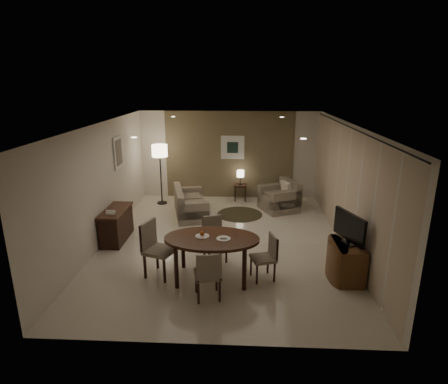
# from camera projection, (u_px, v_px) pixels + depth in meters

# --- Properties ---
(room_shell) EXTENTS (5.50, 7.00, 2.70)m
(room_shell) POSITION_uv_depth(u_px,v_px,m) (224.00, 181.00, 8.66)
(room_shell) COLOR beige
(room_shell) RESTS_ON ground
(taupe_accent) EXTENTS (3.96, 0.03, 2.70)m
(taupe_accent) POSITION_uv_depth(u_px,v_px,m) (229.00, 155.00, 11.60)
(taupe_accent) COLOR #736648
(taupe_accent) RESTS_ON wall_back
(curtain_wall) EXTENTS (0.08, 6.70, 2.58)m
(curtain_wall) POSITION_uv_depth(u_px,v_px,m) (346.00, 189.00, 8.15)
(curtain_wall) COLOR beige
(curtain_wall) RESTS_ON wall_right
(curtain_rod) EXTENTS (0.03, 6.80, 0.03)m
(curtain_rod) POSITION_uv_depth(u_px,v_px,m) (352.00, 128.00, 7.77)
(curtain_rod) COLOR black
(curtain_rod) RESTS_ON wall_right
(art_back_frame) EXTENTS (0.72, 0.03, 0.72)m
(art_back_frame) POSITION_uv_depth(u_px,v_px,m) (233.00, 147.00, 11.50)
(art_back_frame) COLOR silver
(art_back_frame) RESTS_ON wall_back
(art_back_canvas) EXTENTS (0.34, 0.01, 0.34)m
(art_back_canvas) POSITION_uv_depth(u_px,v_px,m) (233.00, 148.00, 11.49)
(art_back_canvas) COLOR black
(art_back_canvas) RESTS_ON wall_back
(art_left_frame) EXTENTS (0.03, 0.60, 0.80)m
(art_left_frame) POSITION_uv_depth(u_px,v_px,m) (118.00, 152.00, 9.41)
(art_left_frame) COLOR silver
(art_left_frame) RESTS_ON wall_left
(art_left_canvas) EXTENTS (0.01, 0.46, 0.64)m
(art_left_canvas) POSITION_uv_depth(u_px,v_px,m) (119.00, 152.00, 9.41)
(art_left_canvas) COLOR gray
(art_left_canvas) RESTS_ON wall_left
(downlight_nl) EXTENTS (0.10, 0.10, 0.01)m
(downlight_nl) POSITION_uv_depth(u_px,v_px,m) (134.00, 137.00, 6.23)
(downlight_nl) COLOR white
(downlight_nl) RESTS_ON ceiling
(downlight_nr) EXTENTS (0.10, 0.10, 0.01)m
(downlight_nr) POSITION_uv_depth(u_px,v_px,m) (303.00, 139.00, 6.10)
(downlight_nr) COLOR white
(downlight_nr) RESTS_ON ceiling
(downlight_fl) EXTENTS (0.10, 0.10, 0.01)m
(downlight_fl) POSITION_uv_depth(u_px,v_px,m) (173.00, 117.00, 9.67)
(downlight_fl) COLOR white
(downlight_fl) RESTS_ON ceiling
(downlight_fr) EXTENTS (0.10, 0.10, 0.01)m
(downlight_fr) POSITION_uv_depth(u_px,v_px,m) (282.00, 117.00, 9.54)
(downlight_fr) COLOR white
(downlight_fr) RESTS_ON ceiling
(console_desk) EXTENTS (0.48, 1.20, 0.75)m
(console_desk) POSITION_uv_depth(u_px,v_px,m) (117.00, 225.00, 8.68)
(console_desk) COLOR #452316
(console_desk) RESTS_ON floor
(telephone) EXTENTS (0.20, 0.14, 0.09)m
(telephone) POSITION_uv_depth(u_px,v_px,m) (111.00, 212.00, 8.27)
(telephone) COLOR white
(telephone) RESTS_ON console_desk
(tv_cabinet) EXTENTS (0.48, 0.90, 0.70)m
(tv_cabinet) POSITION_uv_depth(u_px,v_px,m) (347.00, 261.00, 7.01)
(tv_cabinet) COLOR brown
(tv_cabinet) RESTS_ON floor
(flat_tv) EXTENTS (0.36, 0.85, 0.60)m
(flat_tv) POSITION_uv_depth(u_px,v_px,m) (349.00, 228.00, 6.82)
(flat_tv) COLOR black
(flat_tv) RESTS_ON tv_cabinet
(dining_table) EXTENTS (1.76, 1.10, 0.82)m
(dining_table) POSITION_uv_depth(u_px,v_px,m) (212.00, 258.00, 6.98)
(dining_table) COLOR #452316
(dining_table) RESTS_ON floor
(chair_near) EXTENTS (0.52, 0.52, 0.90)m
(chair_near) POSITION_uv_depth(u_px,v_px,m) (208.00, 274.00, 6.35)
(chair_near) COLOR gray
(chair_near) RESTS_ON floor
(chair_far) EXTENTS (0.57, 0.57, 0.91)m
(chair_far) POSITION_uv_depth(u_px,v_px,m) (215.00, 240.00, 7.68)
(chair_far) COLOR gray
(chair_far) RESTS_ON floor
(chair_left) EXTENTS (0.66, 0.66, 1.06)m
(chair_left) POSITION_uv_depth(u_px,v_px,m) (160.00, 250.00, 7.05)
(chair_left) COLOR gray
(chair_left) RESTS_ON floor
(chair_right) EXTENTS (0.52, 0.52, 0.86)m
(chair_right) POSITION_uv_depth(u_px,v_px,m) (263.00, 258.00, 6.96)
(chair_right) COLOR gray
(chair_right) RESTS_ON floor
(plate_a) EXTENTS (0.26, 0.26, 0.02)m
(plate_a) POSITION_uv_depth(u_px,v_px,m) (202.00, 236.00, 6.92)
(plate_a) COLOR white
(plate_a) RESTS_ON dining_table
(plate_b) EXTENTS (0.26, 0.26, 0.02)m
(plate_b) POSITION_uv_depth(u_px,v_px,m) (224.00, 239.00, 6.80)
(plate_b) COLOR white
(plate_b) RESTS_ON dining_table
(fruit_apple) EXTENTS (0.09, 0.09, 0.09)m
(fruit_apple) POSITION_uv_depth(u_px,v_px,m) (202.00, 233.00, 6.90)
(fruit_apple) COLOR #A44812
(fruit_apple) RESTS_ON plate_a
(napkin) EXTENTS (0.12, 0.08, 0.03)m
(napkin) POSITION_uv_depth(u_px,v_px,m) (224.00, 238.00, 6.80)
(napkin) COLOR white
(napkin) RESTS_ON plate_b
(round_rug) EXTENTS (1.25, 1.25, 0.01)m
(round_rug) POSITION_uv_depth(u_px,v_px,m) (240.00, 214.00, 10.43)
(round_rug) COLOR #3B3521
(round_rug) RESTS_ON floor
(sofa) EXTENTS (1.76, 1.17, 0.76)m
(sofa) POSITION_uv_depth(u_px,v_px,m) (191.00, 202.00, 10.27)
(sofa) COLOR gray
(sofa) RESTS_ON floor
(armchair) EXTENTS (1.23, 1.25, 0.86)m
(armchair) POSITION_uv_depth(u_px,v_px,m) (279.00, 196.00, 10.65)
(armchair) COLOR gray
(armchair) RESTS_ON floor
(side_table) EXTENTS (0.39, 0.39, 0.50)m
(side_table) POSITION_uv_depth(u_px,v_px,m) (240.00, 192.00, 11.60)
(side_table) COLOR black
(side_table) RESTS_ON floor
(table_lamp) EXTENTS (0.22, 0.22, 0.50)m
(table_lamp) POSITION_uv_depth(u_px,v_px,m) (240.00, 177.00, 11.45)
(table_lamp) COLOR #FFEAC1
(table_lamp) RESTS_ON side_table
(floor_lamp) EXTENTS (0.45, 0.45, 1.79)m
(floor_lamp) POSITION_uv_depth(u_px,v_px,m) (161.00, 175.00, 11.11)
(floor_lamp) COLOR #FFE5B7
(floor_lamp) RESTS_ON floor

